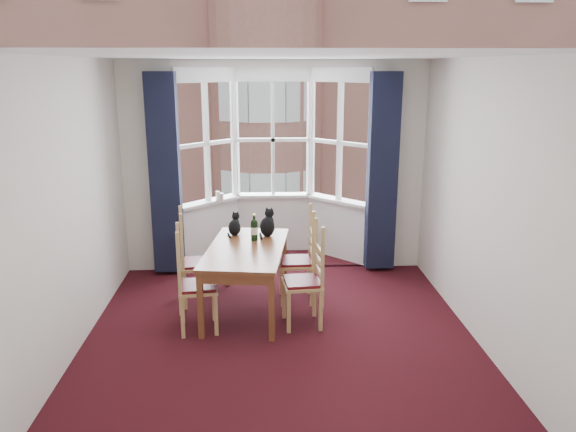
{
  "coord_description": "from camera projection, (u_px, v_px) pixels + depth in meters",
  "views": [
    {
      "loc": [
        -0.18,
        -5.15,
        2.71
      ],
      "look_at": [
        0.13,
        1.05,
        1.05
      ],
      "focal_mm": 35.0,
      "sensor_mm": 36.0,
      "label": 1
    }
  ],
  "objects": [
    {
      "name": "candle_short",
      "position": [
        222.0,
        197.0,
        7.94
      ],
      "size": [
        0.06,
        0.06,
        0.1
      ],
      "primitive_type": "cylinder",
      "color": "white",
      "rests_on": "bay_window"
    },
    {
      "name": "chair_left_near",
      "position": [
        189.0,
        288.0,
        5.85
      ],
      "size": [
        0.45,
        0.47,
        0.92
      ],
      "color": "tan",
      "rests_on": "floor"
    },
    {
      "name": "bay_window",
      "position": [
        273.0,
        161.0,
        7.97
      ],
      "size": [
        2.76,
        0.94,
        2.8
      ],
      "color": "white",
      "rests_on": "floor"
    },
    {
      "name": "tenement_building",
      "position": [
        266.0,
        100.0,
        18.78
      ],
      "size": [
        18.4,
        7.8,
        15.2
      ],
      "color": "#A16253",
      "rests_on": "street"
    },
    {
      "name": "wall_back_pier_left",
      "position": [
        150.0,
        169.0,
        7.41
      ],
      "size": [
        0.7,
        0.12,
        2.8
      ],
      "primitive_type": "cube",
      "color": "silver",
      "rests_on": "floor"
    },
    {
      "name": "wall_near",
      "position": [
        294.0,
        308.0,
        3.14
      ],
      "size": [
        4.0,
        0.0,
        4.0
      ],
      "primitive_type": "plane",
      "rotation": [
        -1.57,
        0.0,
        0.0
      ],
      "color": "silver",
      "rests_on": "floor"
    },
    {
      "name": "wall_left",
      "position": [
        66.0,
        212.0,
        5.22
      ],
      "size": [
        0.0,
        4.5,
        4.5
      ],
      "primitive_type": "plane",
      "rotation": [
        1.57,
        0.0,
        1.57
      ],
      "color": "silver",
      "rests_on": "floor"
    },
    {
      "name": "wall_back_pier_right",
      "position": [
        396.0,
        167.0,
        7.56
      ],
      "size": [
        0.7,
        0.12,
        2.8
      ],
      "primitive_type": "cube",
      "color": "silver",
      "rests_on": "floor"
    },
    {
      "name": "wine_bottle",
      "position": [
        254.0,
        229.0,
        6.47
      ],
      "size": [
        0.08,
        0.08,
        0.32
      ],
      "color": "black",
      "rests_on": "dining_table"
    },
    {
      "name": "cat_right",
      "position": [
        268.0,
        225.0,
        6.66
      ],
      "size": [
        0.24,
        0.29,
        0.34
      ],
      "color": "black",
      "rests_on": "dining_table"
    },
    {
      "name": "candle_tall",
      "position": [
        218.0,
        196.0,
        7.91
      ],
      "size": [
        0.06,
        0.06,
        0.14
      ],
      "primitive_type": "cylinder",
      "color": "white",
      "rests_on": "bay_window"
    },
    {
      "name": "dining_table",
      "position": [
        246.0,
        254.0,
        6.28
      ],
      "size": [
        1.02,
        1.64,
        0.76
      ],
      "color": "brown",
      "rests_on": "floor"
    },
    {
      "name": "ceiling",
      "position": [
        280.0,
        56.0,
        4.95
      ],
      "size": [
        4.5,
        4.5,
        0.0
      ],
      "primitive_type": "plane",
      "rotation": [
        3.14,
        0.0,
        0.0
      ],
      "color": "white",
      "rests_on": "floor"
    },
    {
      "name": "cat_left",
      "position": [
        235.0,
        226.0,
        6.69
      ],
      "size": [
        0.19,
        0.23,
        0.29
      ],
      "color": "black",
      "rests_on": "dining_table"
    },
    {
      "name": "wall_right",
      "position": [
        487.0,
        207.0,
        5.41
      ],
      "size": [
        0.0,
        4.5,
        4.5
      ],
      "primitive_type": "plane",
      "rotation": [
        1.57,
        0.0,
        -1.57
      ],
      "color": "silver",
      "rests_on": "floor"
    },
    {
      "name": "chair_right_near",
      "position": [
        311.0,
        283.0,
        5.99
      ],
      "size": [
        0.44,
        0.46,
        0.92
      ],
      "color": "tan",
      "rests_on": "floor"
    },
    {
      "name": "chair_right_far",
      "position": [
        304.0,
        262.0,
        6.62
      ],
      "size": [
        0.4,
        0.42,
        0.92
      ],
      "color": "tan",
      "rests_on": "floor"
    },
    {
      "name": "chair_left_far",
      "position": [
        191.0,
        265.0,
        6.53
      ],
      "size": [
        0.46,
        0.47,
        0.92
      ],
      "color": "tan",
      "rests_on": "floor"
    },
    {
      "name": "curtain_left",
      "position": [
        165.0,
        175.0,
        7.26
      ],
      "size": [
        0.38,
        0.22,
        2.6
      ],
      "primitive_type": "cube",
      "color": "black",
      "rests_on": "floor"
    },
    {
      "name": "street",
      "position": [
        264.0,
        198.0,
        38.34
      ],
      "size": [
        80.0,
        80.0,
        0.0
      ],
      "primitive_type": "plane",
      "color": "#333335",
      "rests_on": "ground"
    },
    {
      "name": "floor",
      "position": [
        281.0,
        343.0,
        5.68
      ],
      "size": [
        4.5,
        4.5,
        0.0
      ],
      "primitive_type": "plane",
      "color": "black",
      "rests_on": "ground"
    },
    {
      "name": "curtain_right",
      "position": [
        382.0,
        173.0,
        7.39
      ],
      "size": [
        0.38,
        0.22,
        2.6
      ],
      "primitive_type": "cube",
      "color": "black",
      "rests_on": "floor"
    }
  ]
}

